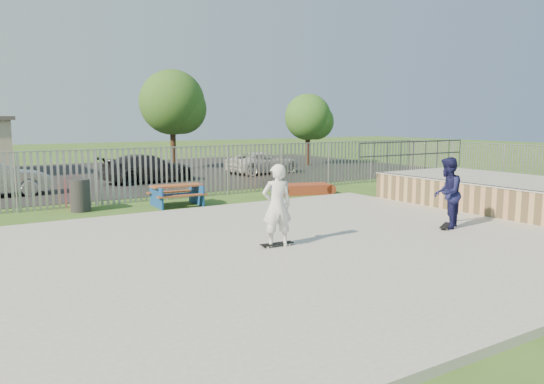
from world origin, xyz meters
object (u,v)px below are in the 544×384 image
picnic_table (177,195)px  car_dark (148,168)px  tree_mid (172,102)px  trash_bin_red (79,195)px  skater_white (277,206)px  tree_right (308,117)px  skater_navy (447,193)px  funbox (304,189)px  trash_bin_grey (80,195)px  car_white (263,163)px

picnic_table → car_dark: 7.43m
tree_mid → picnic_table: bearing=-111.5°
trash_bin_red → skater_white: 8.86m
picnic_table → tree_mid: 14.14m
tree_mid → tree_right: (8.75, -1.75, -0.86)m
tree_right → car_dark: bearing=-163.3°
skater_white → tree_mid: bearing=-91.0°
trash_bin_red → tree_right: tree_right is taller
skater_white → picnic_table: bearing=-80.1°
tree_right → skater_navy: bearing=-116.2°
funbox → trash_bin_grey: bearing=-167.2°
trash_bin_grey → tree_mid: 15.00m
picnic_table → skater_navy: bearing=-59.2°
car_white → trash_bin_grey: bearing=113.9°
funbox → tree_right: tree_right is taller
trash_bin_grey → tree_right: size_ratio=0.23×
car_dark → car_white: bearing=-92.7°
car_white → skater_white: (-8.97, -15.27, 0.48)m
trash_bin_red → trash_bin_grey: 0.36m
skater_white → tree_right: bearing=-113.3°
tree_mid → tree_right: tree_mid is taller
picnic_table → car_dark: bearing=81.2°
car_dark → tree_right: tree_right is taller
trash_bin_red → tree_right: (16.88, 9.96, 2.65)m
trash_bin_red → funbox: bearing=-6.4°
trash_bin_grey → skater_white: (2.54, -8.12, 0.57)m
skater_navy → trash_bin_red: bearing=-80.7°
picnic_table → trash_bin_red: trash_bin_red is taller
trash_bin_grey → car_dark: size_ratio=0.23×
picnic_table → car_white: car_white is taller
trash_bin_red → car_white: size_ratio=0.23×
trash_bin_red → skater_white: (2.49, -8.48, 0.59)m
trash_bin_red → car_white: bearing=30.6°
car_white → skater_navy: (-4.02, -15.98, 0.48)m
car_dark → tree_right: (12.26, 3.69, 2.47)m
picnic_table → trash_bin_grey: trash_bin_grey is taller
funbox → skater_white: (-6.21, -7.51, 0.90)m
trash_bin_red → car_dark: size_ratio=0.22×
tree_right → trash_bin_grey: bearing=-148.6°
car_white → skater_white: bearing=141.6°
funbox → car_white: car_white is taller
car_white → skater_navy: 16.49m
trash_bin_red → car_white: 13.32m
tree_mid → trash_bin_red: bearing=-124.7°
trash_bin_red → skater_white: skater_white is taller
skater_navy → funbox: bearing=-128.4°
picnic_table → tree_mid: bearing=71.4°
funbox → skater_white: bearing=-112.8°
car_dark → skater_navy: size_ratio=2.42×
car_dark → car_white: 6.86m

